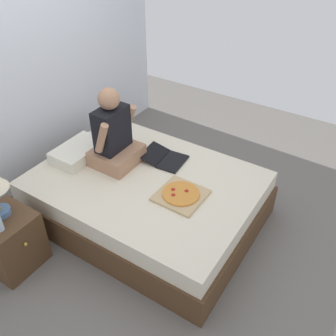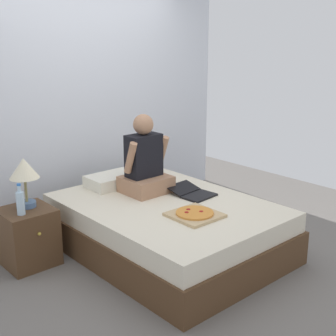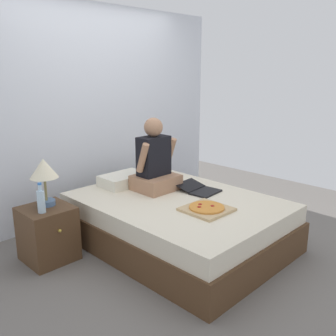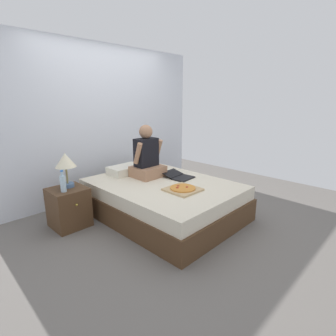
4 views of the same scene
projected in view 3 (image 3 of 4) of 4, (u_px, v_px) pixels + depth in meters
ground_plane at (177, 243)px, 3.91m from camera, size 5.85×5.85×0.00m
wall_back at (94, 112)px, 4.54m from camera, size 3.85×0.12×2.50m
bed at (178, 222)px, 3.85m from camera, size 1.55×2.09×0.49m
nightstand_left at (48, 234)px, 3.52m from camera, size 0.44×0.47×0.52m
lamp_on_left_nightstand at (44, 172)px, 3.43m from camera, size 0.26×0.26×0.45m
water_bottle at (41, 201)px, 3.31m from camera, size 0.07×0.07×0.28m
pillow at (124, 180)px, 4.23m from camera, size 0.52×0.34×0.12m
person_seated at (155, 164)px, 4.02m from camera, size 0.47×0.40×0.78m
laptop at (200, 190)px, 4.00m from camera, size 0.35×0.44×0.07m
pizza_box at (207, 209)px, 3.46m from camera, size 0.41×0.41×0.04m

